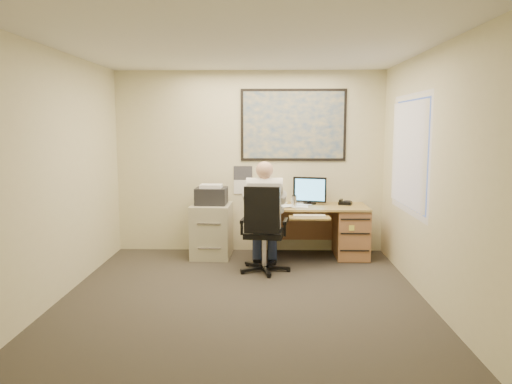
{
  "coord_description": "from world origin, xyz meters",
  "views": [
    {
      "loc": [
        0.27,
        -5.22,
        1.88
      ],
      "look_at": [
        0.12,
        1.3,
        1.02
      ],
      "focal_mm": 35.0,
      "sensor_mm": 36.0,
      "label": 1
    }
  ],
  "objects_px": {
    "filing_cabinet": "(212,225)",
    "desk": "(334,226)",
    "office_chair": "(265,247)",
    "person": "(264,216)"
  },
  "relations": [
    {
      "from": "desk",
      "to": "person",
      "type": "distance_m",
      "value": 1.27
    },
    {
      "from": "person",
      "to": "office_chair",
      "type": "bearing_deg",
      "value": -85.19
    },
    {
      "from": "filing_cabinet",
      "to": "office_chair",
      "type": "bearing_deg",
      "value": -42.59
    },
    {
      "from": "office_chair",
      "to": "person",
      "type": "distance_m",
      "value": 0.39
    },
    {
      "from": "desk",
      "to": "filing_cabinet",
      "type": "bearing_deg",
      "value": -179.05
    },
    {
      "from": "filing_cabinet",
      "to": "desk",
      "type": "bearing_deg",
      "value": 3.65
    },
    {
      "from": "office_chair",
      "to": "person",
      "type": "height_order",
      "value": "person"
    },
    {
      "from": "filing_cabinet",
      "to": "person",
      "type": "relative_size",
      "value": 0.74
    },
    {
      "from": "filing_cabinet",
      "to": "person",
      "type": "distance_m",
      "value": 1.07
    },
    {
      "from": "filing_cabinet",
      "to": "office_chair",
      "type": "xyz_separation_m",
      "value": [
        0.77,
        -0.78,
        -0.12
      ]
    }
  ]
}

